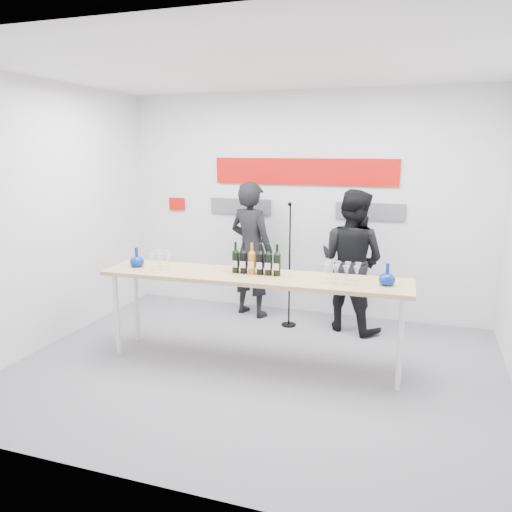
# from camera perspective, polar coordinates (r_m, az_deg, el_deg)

# --- Properties ---
(ground) EXTENTS (5.00, 5.00, 0.00)m
(ground) POSITION_cam_1_polar(r_m,az_deg,el_deg) (5.37, 0.02, -12.61)
(ground) COLOR slate
(ground) RESTS_ON ground
(back_wall) EXTENTS (5.00, 0.04, 3.00)m
(back_wall) POSITION_cam_1_polar(r_m,az_deg,el_deg) (6.84, 5.41, 5.83)
(back_wall) COLOR silver
(back_wall) RESTS_ON ground
(signage) EXTENTS (3.38, 0.02, 0.79)m
(signage) POSITION_cam_1_polar(r_m,az_deg,el_deg) (6.80, 4.94, 8.39)
(signage) COLOR #BE0D08
(signage) RESTS_ON back_wall
(tasting_table) EXTENTS (3.25, 0.77, 0.97)m
(tasting_table) POSITION_cam_1_polar(r_m,az_deg,el_deg) (5.20, -0.35, -2.97)
(tasting_table) COLOR tan
(tasting_table) RESTS_ON ground
(wine_bottles) EXTENTS (0.53, 0.09, 0.33)m
(wine_bottles) POSITION_cam_1_polar(r_m,az_deg,el_deg) (5.18, 0.01, -0.30)
(wine_bottles) COLOR black
(wine_bottles) RESTS_ON tasting_table
(decanter_left) EXTENTS (0.16, 0.16, 0.21)m
(decanter_left) POSITION_cam_1_polar(r_m,az_deg,el_deg) (5.68, -13.47, -0.11)
(decanter_left) COLOR navy
(decanter_left) RESTS_ON tasting_table
(decanter_right) EXTENTS (0.16, 0.16, 0.21)m
(decanter_right) POSITION_cam_1_polar(r_m,az_deg,el_deg) (4.94, 14.77, -2.02)
(decanter_right) COLOR navy
(decanter_right) RESTS_ON tasting_table
(glasses_left) EXTENTS (0.27, 0.23, 0.18)m
(glasses_left) POSITION_cam_1_polar(r_m,az_deg,el_deg) (5.52, -10.72, -0.50)
(glasses_left) COLOR silver
(glasses_left) RESTS_ON tasting_table
(glasses_right) EXTENTS (0.37, 0.24, 0.18)m
(glasses_right) POSITION_cam_1_polar(r_m,az_deg,el_deg) (4.97, 9.77, -1.87)
(glasses_right) COLOR silver
(glasses_right) RESTS_ON tasting_table
(presenter_left) EXTENTS (0.77, 0.63, 1.83)m
(presenter_left) POSITION_cam_1_polar(r_m,az_deg,el_deg) (6.73, -0.55, 0.74)
(presenter_left) COLOR black
(presenter_left) RESTS_ON ground
(presenter_right) EXTENTS (1.05, 0.94, 1.77)m
(presenter_right) POSITION_cam_1_polar(r_m,az_deg,el_deg) (6.30, 10.86, -0.55)
(presenter_right) COLOR black
(presenter_right) RESTS_ON ground
(mic_stand) EXTENTS (0.19, 0.19, 1.61)m
(mic_stand) POSITION_cam_1_polar(r_m,az_deg,el_deg) (6.41, 3.81, -3.81)
(mic_stand) COLOR black
(mic_stand) RESTS_ON ground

